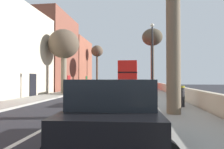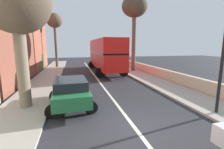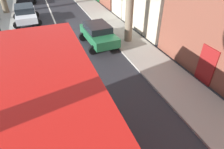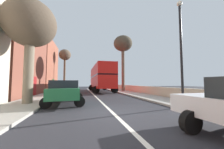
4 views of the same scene
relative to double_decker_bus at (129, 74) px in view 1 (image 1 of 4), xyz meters
The scene contains 15 objects.
ground_plane 14.76m from the double_decker_bus, 96.70° to the right, with size 84.00×84.00×0.00m, color #28282D.
road_centre_line 14.76m from the double_decker_bus, 96.70° to the right, with size 0.16×54.00×0.01m, color silver.
sidewalk_left 16.07m from the double_decker_bus, 114.51° to the right, with size 2.60×60.00×0.12m, color #9E998E.
sidewalk_right 15.00m from the double_decker_bus, 77.53° to the right, with size 2.60×60.00×0.12m, color #9E998E.
terraced_houses_left 17.47m from the double_decker_bus, 126.06° to the right, with size 4.07×47.62×10.52m.
boundary_wall_right 15.35m from the double_decker_bus, 71.83° to the right, with size 0.36×54.00×0.99m, color beige.
double_decker_bus is the anchor object (origin of this frame).
parked_car_black_right_1 27.09m from the double_decker_bus, 88.30° to the right, with size 2.55×4.09×1.62m.
parked_car_white_right_2 18.83m from the double_decker_bus, 87.55° to the right, with size 2.57×4.33×1.58m.
parked_car_green_left_3 12.33m from the double_decker_bus, 110.05° to the right, with size 2.55×4.06×1.57m.
street_tree_left_0 13.25m from the double_decker_bus, 120.23° to the right, with size 3.25×3.25×6.81m.
street_tree_right_3 6.49m from the double_decker_bus, 11.17° to the right, with size 3.12×3.12×9.21m.
street_tree_left_4 9.50m from the double_decker_bus, 138.41° to the left, with size 2.26×2.26×7.89m.
lamppost_right 14.51m from the double_decker_bus, 79.63° to the right, with size 0.32×0.32×6.31m.
litter_bin_right 20.73m from the double_decker_bus, 79.97° to the right, with size 0.55×0.55×1.13m.
Camera 1 is at (3.03, -17.13, 1.64)m, focal length 31.95 mm.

